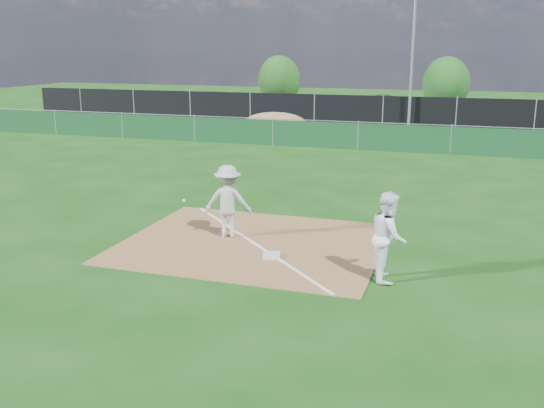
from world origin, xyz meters
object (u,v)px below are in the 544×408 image
Objects in this scene: light_pole at (412,56)px; tree_left at (279,80)px; first_base at (271,255)px; runner at (389,236)px; tree_mid at (446,83)px; car_right at (441,112)px; play_at_first at (228,201)px; car_left at (280,104)px; car_mid at (388,108)px.

light_pole reaches higher than tree_left.
first_base is 0.20× the size of runner.
tree_mid is (1.49, 10.40, -2.02)m from light_pole.
car_right is at bearing -11.34° from runner.
play_at_first reaches higher than car_left.
tree_left is at bearing 135.33° from light_pole.
first_base is 33.06m from tree_mid.
tree_left is at bearing 8.64° from runner.
light_pole is 5.69m from car_right.
runner is 0.39× the size of car_mid.
tree_mid is (2.26, 32.93, 1.92)m from first_base.
play_at_first is 0.48× the size of tree_left.
tree_mid is at bearing 86.06° from first_base.
car_left is at bearing -72.23° from tree_left.
light_pole is 22.88m from first_base.
play_at_first is at bearing 142.76° from first_base.
car_left is at bearing 104.43° from play_at_first.
light_pole is at bearing -98.16° from tree_mid.
tree_left reaches higher than tree_mid.
first_base is at bearing -174.14° from car_mid.
car_right reaches higher than first_base.
car_mid is (-3.47, 26.81, -0.13)m from runner.
light_pole is 5.26m from car_mid.
car_right is (1.50, 4.31, -3.40)m from light_pole.
tree_left is at bearing 106.93° from first_base.
light_pole is 2.08× the size of tree_mid.
tree_left is at bearing 178.22° from tree_mid.
tree_mid reaches higher than play_at_first.
car_mid is at bearing -4.61° from runner.
car_right is (3.16, 0.51, -0.17)m from car_mid.
light_pole is at bearing 168.50° from car_right.
light_pole is at bearing -44.67° from tree_left.
tree_mid is at bearing -11.44° from runner.
car_left is 11.99m from tree_mid.
first_base is 0.10× the size of tree_left.
car_right is at bearing -112.55° from car_left.
play_at_first is 0.48× the size of tree_mid.
first_base is 34.87m from tree_left.
tree_mid is at bearing -81.86° from car_left.
runner is 0.39× the size of car_left.
first_base is at bearing -73.07° from tree_left.
play_at_first is at bearing -177.38° from car_mid.
play_at_first is 25.22m from car_mid.
car_left is (-10.74, 27.60, -0.11)m from runner.
runner is (4.04, -1.59, -0.00)m from play_at_first.
light_pole is 10.54m from car_left.
first_base is 2.02m from play_at_first.
car_left is at bearing 87.72° from car_mid.
car_left is at bearing -150.87° from tree_mid.
light_pole is at bearing -7.49° from runner.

